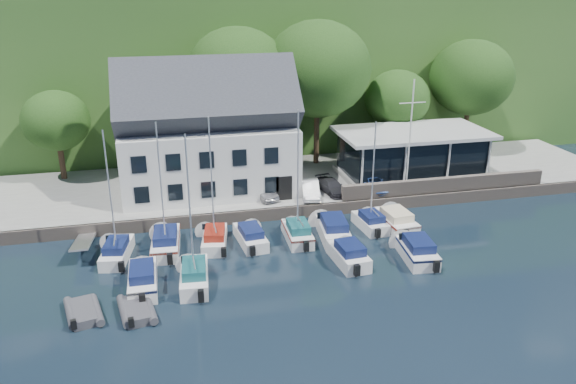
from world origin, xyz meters
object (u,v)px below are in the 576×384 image
at_px(car_blue, 373,183).
at_px(boat_r2_0, 143,276).
at_px(boat_r1_2, 212,190).
at_px(car_silver, 263,191).
at_px(car_white, 310,189).
at_px(boat_r1_0, 111,201).
at_px(boat_r1_6, 373,177).
at_px(boat_r1_3, 250,234).
at_px(boat_r1_1, 161,185).
at_px(dinghy_1, 137,309).
at_px(boat_r2_1, 190,213).
at_px(boat_r1_4, 298,182).
at_px(boat_r2_3, 349,253).
at_px(club_pavilion, 411,153).
at_px(boat_r2_4, 417,248).
at_px(boat_r1_7, 395,218).
at_px(flagpole, 410,137).
at_px(dinghy_0, 83,311).
at_px(car_dgrey, 332,186).
at_px(harbor_building, 208,139).
at_px(boat_r1_5, 333,227).

bearing_deg(car_blue, boat_r2_0, -158.99).
bearing_deg(boat_r1_2, car_blue, 31.31).
bearing_deg(car_silver, car_white, -24.96).
height_order(boat_r1_0, boat_r1_2, boat_r1_0).
bearing_deg(boat_r1_6, boat_r1_3, 177.83).
xyz_separation_m(boat_r1_3, boat_r2_0, (-7.39, -4.60, 0.09)).
bearing_deg(boat_r1_2, boat_r2_0, -125.76).
bearing_deg(boat_r1_1, car_white, 28.34).
xyz_separation_m(boat_r1_3, dinghy_1, (-7.71, -7.58, -0.30)).
bearing_deg(boat_r2_1, dinghy_1, -137.55).
height_order(boat_r1_4, boat_r2_3, boat_r1_4).
height_order(car_white, boat_r1_6, boat_r1_6).
bearing_deg(car_white, car_blue, 12.88).
bearing_deg(boat_r1_2, boat_r2_1, -99.58).
xyz_separation_m(club_pavilion, boat_r2_4, (-5.64, -13.46, -2.28)).
height_order(boat_r1_6, boat_r1_7, boat_r1_6).
xyz_separation_m(car_white, boat_r2_4, (4.60, -10.29, -0.87)).
bearing_deg(dinghy_1, car_white, 34.35).
height_order(club_pavilion, boat_r2_3, club_pavilion).
relative_size(flagpole, dinghy_0, 2.91).
height_order(car_white, boat_r1_1, boat_r1_1).
bearing_deg(boat_r2_3, dinghy_1, -171.14).
distance_m(boat_r1_3, dinghy_0, 12.76).
distance_m(car_blue, flagpole, 4.90).
height_order(boat_r1_0, boat_r1_4, boat_r1_4).
distance_m(boat_r1_2, boat_r1_3, 4.31).
distance_m(club_pavilion, boat_r1_1, 23.61).
height_order(flagpole, boat_r2_1, flagpole).
bearing_deg(boat_r2_4, car_white, 120.06).
bearing_deg(car_dgrey, dinghy_0, -155.63).
xyz_separation_m(harbor_building, boat_r1_6, (11.09, -8.71, -1.23)).
bearing_deg(car_dgrey, car_silver, 168.11).
xyz_separation_m(harbor_building, car_dgrey, (9.72, -3.26, -3.80)).
bearing_deg(boat_r1_0, boat_r1_3, 11.25).
relative_size(boat_r2_1, boat_r2_3, 1.76).
relative_size(car_silver, boat_r1_3, 0.59).
xyz_separation_m(car_white, dinghy_0, (-16.47, -12.58, -1.27)).
height_order(car_dgrey, boat_r1_6, boat_r1_6).
bearing_deg(boat_r1_3, boat_r2_0, -154.02).
xyz_separation_m(car_blue, boat_r1_5, (-5.37, -6.00, -0.83)).
distance_m(boat_r1_7, boat_r2_0, 19.06).
distance_m(boat_r1_1, boat_r1_4, 9.28).
xyz_separation_m(car_dgrey, boat_r1_4, (-4.46, -6.18, 2.94)).
height_order(car_silver, boat_r2_1, boat_r2_1).
bearing_deg(boat_r1_4, boat_r1_6, 8.93).
relative_size(car_dgrey, flagpole, 0.40).
xyz_separation_m(boat_r1_4, dinghy_1, (-11.09, -7.29, -4.11)).
distance_m(car_blue, boat_r1_7, 5.63).
height_order(harbor_building, boat_r1_6, harbor_building).
bearing_deg(harbor_building, boat_r2_0, -111.81).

